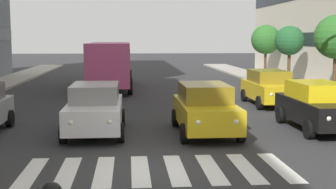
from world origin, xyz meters
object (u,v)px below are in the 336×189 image
(car_row2_0, at_px, (269,87))
(bus_behind_traffic, at_px, (111,60))
(car_1, at_px, (205,108))
(street_tree_3, at_px, (266,40))
(car_2, at_px, (95,108))
(car_0, at_px, (318,106))
(street_tree_2, at_px, (290,41))
(street_tree_1, at_px, (336,37))

(car_row2_0, bearing_deg, bus_behind_traffic, -46.05)
(car_1, bearing_deg, street_tree_3, -112.13)
(car_2, bearing_deg, car_0, 179.94)
(car_1, relative_size, street_tree_2, 1.13)
(car_2, distance_m, street_tree_3, 22.58)
(car_row2_0, distance_m, street_tree_3, 13.55)
(car_2, xyz_separation_m, car_row2_0, (-8.10, -6.30, 0.00))
(car_0, distance_m, car_row2_0, 6.31)
(car_0, height_order, street_tree_3, street_tree_3)
(car_0, height_order, street_tree_2, street_tree_2)
(car_2, height_order, street_tree_1, street_tree_1)
(car_row2_0, height_order, bus_behind_traffic, bus_behind_traffic)
(street_tree_1, bearing_deg, car_1, 40.90)
(car_0, bearing_deg, street_tree_2, -104.90)
(car_2, distance_m, street_tree_1, 13.28)
(car_2, distance_m, car_row2_0, 10.26)
(car_0, bearing_deg, car_row2_0, -91.20)
(car_1, bearing_deg, street_tree_1, -139.10)
(car_0, relative_size, car_2, 1.00)
(car_0, xyz_separation_m, bus_behind_traffic, (7.97, -14.71, 0.97))
(car_2, relative_size, street_tree_3, 1.07)
(car_row2_0, distance_m, bus_behind_traffic, 11.71)
(car_1, relative_size, bus_behind_traffic, 0.42)
(car_2, bearing_deg, street_tree_3, -121.44)
(street_tree_1, bearing_deg, car_2, 28.87)
(street_tree_3, bearing_deg, car_row2_0, 74.28)
(car_2, distance_m, bus_behind_traffic, 14.74)
(car_1, distance_m, car_row2_0, 7.89)
(car_2, distance_m, street_tree_2, 17.46)
(car_2, height_order, bus_behind_traffic, bus_behind_traffic)
(street_tree_2, bearing_deg, street_tree_3, -92.66)
(bus_behind_traffic, distance_m, street_tree_2, 11.62)
(street_tree_2, bearing_deg, car_1, 60.19)
(bus_behind_traffic, relative_size, street_tree_3, 2.52)
(bus_behind_traffic, bearing_deg, street_tree_1, 143.67)
(car_0, height_order, bus_behind_traffic, bus_behind_traffic)
(street_tree_2, distance_m, street_tree_3, 6.16)
(bus_behind_traffic, bearing_deg, street_tree_2, 171.58)
(car_0, bearing_deg, bus_behind_traffic, -61.57)
(bus_behind_traffic, relative_size, street_tree_1, 2.44)
(car_2, height_order, car_row2_0, same)
(car_row2_0, bearing_deg, car_1, 56.97)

